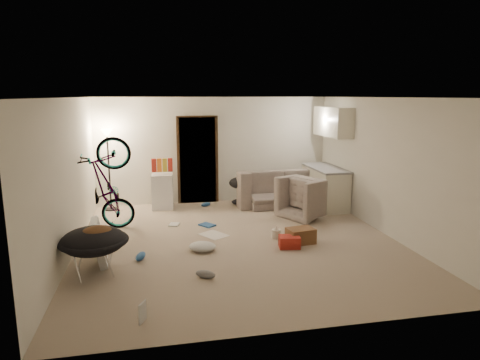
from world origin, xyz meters
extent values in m
cube|color=tan|center=(0.00, 0.00, -0.01)|extent=(5.50, 6.00, 0.02)
cube|color=white|center=(0.00, 0.00, 2.51)|extent=(5.50, 6.00, 0.02)
cube|color=white|center=(0.00, 3.01, 1.25)|extent=(5.50, 0.02, 2.50)
cube|color=white|center=(0.00, -3.01, 1.25)|extent=(5.50, 0.02, 2.50)
cube|color=white|center=(-2.76, 0.00, 1.25)|extent=(0.02, 6.00, 2.50)
cube|color=white|center=(2.76, 0.00, 1.25)|extent=(0.02, 6.00, 2.50)
cube|color=black|center=(-0.40, 2.97, 1.02)|extent=(0.85, 0.10, 2.04)
cube|color=#301F11|center=(-0.40, 2.94, 1.02)|extent=(0.97, 0.04, 2.10)
cylinder|color=black|center=(-2.40, 2.65, 0.01)|extent=(0.28, 0.28, 0.03)
cylinder|color=black|center=(-2.40, 2.65, 0.85)|extent=(0.04, 0.04, 1.70)
cone|color=#FFE0A5|center=(-2.40, 2.65, 1.72)|extent=(0.24, 0.24, 0.18)
cube|color=white|center=(2.43, 2.00, 0.44)|extent=(0.60, 1.50, 0.88)
cube|color=gray|center=(2.43, 2.00, 0.90)|extent=(0.64, 1.54, 0.04)
cube|color=white|center=(2.56, 2.00, 1.95)|extent=(0.38, 1.40, 0.65)
imported|color=#3A423A|center=(1.50, 2.45, 0.32)|extent=(2.20, 0.94, 0.63)
imported|color=#3A423A|center=(1.83, 1.32, 0.31)|extent=(1.18, 1.24, 0.63)
imported|color=black|center=(-2.30, 1.11, 0.48)|extent=(1.85, 0.83, 1.06)
imported|color=#A82419|center=(-1.65, -2.55, 0.01)|extent=(0.29, 0.27, 0.02)
cube|color=white|center=(-1.25, 2.55, 0.40)|extent=(0.50, 0.50, 0.79)
cube|color=#A82419|center=(-1.42, 2.55, 1.00)|extent=(0.11, 0.09, 0.30)
cube|color=orange|center=(-1.30, 2.55, 1.00)|extent=(0.11, 0.08, 0.30)
cube|color=gold|center=(-1.18, 2.55, 1.00)|extent=(0.10, 0.07, 0.30)
cube|color=#A82419|center=(-1.06, 2.55, 1.00)|extent=(0.10, 0.07, 0.30)
cylinder|color=silver|center=(-2.30, -0.98, 0.23)|extent=(0.65, 0.65, 0.45)
ellipsoid|color=black|center=(-2.30, -0.98, 0.51)|extent=(0.91, 0.91, 0.38)
torus|color=black|center=(-2.30, -0.98, 0.51)|extent=(0.98, 0.98, 0.07)
ellipsoid|color=#54351D|center=(-2.25, -1.01, 0.62)|extent=(0.61, 0.57, 0.22)
ellipsoid|color=black|center=(0.55, 2.45, 0.54)|extent=(0.63, 0.55, 0.28)
cube|color=silver|center=(-2.30, -0.42, 0.30)|extent=(0.33, 0.94, 0.61)
cube|color=brown|center=(1.04, -0.29, 0.13)|extent=(0.50, 0.39, 0.26)
cube|color=#A82419|center=(0.78, -0.48, 0.10)|extent=(0.38, 0.31, 0.20)
cylinder|color=silver|center=(0.70, 0.03, 0.08)|extent=(0.16, 0.16, 0.16)
cone|color=silver|center=(0.70, 0.03, 0.20)|extent=(0.09, 0.09, 0.07)
cube|color=silver|center=(-0.38, 0.43, 0.00)|extent=(0.59, 0.62, 0.01)
cube|color=#295696|center=(-0.43, 1.02, 0.01)|extent=(0.36, 0.37, 0.03)
cube|color=silver|center=(-1.07, 1.21, 0.01)|extent=(0.24, 0.28, 0.02)
ellipsoid|color=#295696|center=(-0.27, 2.53, 0.05)|extent=(0.27, 0.21, 0.09)
ellipsoid|color=#295696|center=(-1.68, -0.53, 0.06)|extent=(0.21, 0.32, 0.11)
ellipsoid|color=slate|center=(-0.76, -1.42, 0.06)|extent=(0.32, 0.26, 0.11)
ellipsoid|color=black|center=(0.55, 2.55, 0.06)|extent=(0.41, 0.36, 0.13)
ellipsoid|color=silver|center=(-0.68, -0.33, 0.07)|extent=(0.57, 0.53, 0.14)
camera|label=1|loc=(-1.41, -7.06, 2.53)|focal=32.00mm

